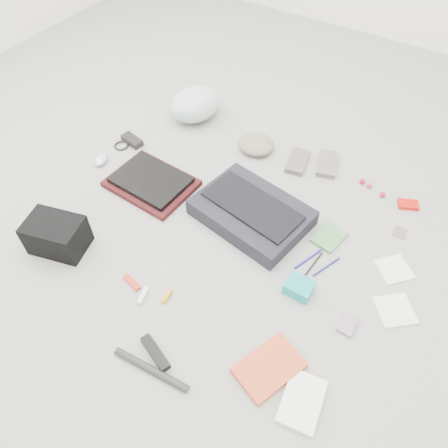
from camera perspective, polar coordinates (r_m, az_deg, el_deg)
The scene contains 33 objects.
ground_plane at distance 1.84m, azimuth 0.00°, elevation -1.01°, with size 4.00×4.00×0.00m, color gray.
messenger_bag at distance 1.86m, azimuth 3.62°, elevation 1.50°, with size 0.46×0.33×0.08m, color black.
bag_flap at distance 1.83m, azimuth 3.69°, elevation 2.42°, with size 0.42×0.19×0.01m, color black.
laptop_sleeve at distance 2.04m, azimuth -9.45°, elevation 5.23°, with size 0.38×0.28×0.03m, color #3A0F11.
laptop at distance 2.03m, azimuth -9.53°, elevation 5.72°, with size 0.32×0.24×0.02m, color black.
bike_helmet at distance 2.38m, azimuth -3.81°, elevation 15.36°, with size 0.23×0.28×0.17m, color silver.
beanie at distance 2.20m, azimuth 4.21°, elevation 10.35°, with size 0.18×0.17×0.06m, color #7F705E.
mitten_left at distance 2.16m, azimuth 9.58°, elevation 8.06°, with size 0.09×0.17×0.03m, color #675B55.
mitten_right at distance 2.17m, azimuth 13.33°, elevation 7.65°, with size 0.09×0.18×0.03m, color #6F685D.
power_brick at distance 2.29m, azimuth -11.91°, elevation 10.64°, with size 0.12×0.05×0.03m, color black.
cable_coil at distance 2.29m, azimuth -13.27°, elevation 9.94°, with size 0.07×0.07×0.01m, color black.
mouse at distance 2.21m, azimuth -15.77°, elevation 8.10°, with size 0.05×0.09×0.03m, color #B5B9CC.
camera_bag at distance 1.86m, azimuth -21.00°, elevation -1.35°, with size 0.22×0.15×0.14m, color black.
multitool at distance 1.72m, azimuth -11.95°, elevation -7.48°, with size 0.09×0.02×0.01m, color #B72A16.
toiletry_tube_white at distance 1.67m, azimuth -10.56°, elevation -9.19°, with size 0.02×0.02×0.07m, color white.
toiletry_tube_orange at distance 1.66m, azimuth -7.47°, elevation -9.32°, with size 0.02×0.02×0.06m, color orange.
u_lock at distance 1.56m, azimuth -8.96°, elevation -16.29°, with size 0.14×0.04×0.03m, color black.
bike_pump at distance 1.54m, azimuth -9.52°, elevation -18.23°, with size 0.03×0.03×0.28m, color black.
book_red at distance 1.53m, azimuth 5.90°, elevation -18.13°, with size 0.15×0.22×0.02m, color #E2502A.
book_white at distance 1.51m, azimuth 10.14°, elevation -21.82°, with size 0.12×0.18×0.02m, color silver.
notepad at distance 1.86m, azimuth 13.53°, elevation -1.68°, with size 0.10×0.14×0.02m, color #498348.
pen_blue at distance 1.78m, azimuth 10.93°, elevation -4.53°, with size 0.01×0.01×0.15m, color #13138C.
pen_black at distance 1.77m, azimuth 11.66°, elevation -5.10°, with size 0.01×0.01×0.13m, color black.
pen_navy at distance 1.77m, azimuth 13.21°, elevation -5.49°, with size 0.01×0.01×0.14m, color navy.
accordion_wallet at distance 1.67m, azimuth 9.74°, elevation -8.20°, with size 0.10×0.08×0.05m, color #129B9E.
card_deck at distance 1.65m, azimuth 15.79°, elevation -12.57°, with size 0.06×0.08×0.02m, color gray.
napkin_top at distance 1.84m, azimuth 21.35°, elevation -5.51°, with size 0.12×0.12×0.01m, color silver.
napkin_bottom at distance 1.74m, azimuth 21.44°, elevation -10.44°, with size 0.13×0.13×0.01m, color silver.
lollipop_a at distance 2.12m, azimuth 17.62°, elevation 5.33°, with size 0.03×0.03×0.03m, color maroon.
lollipop_b at distance 2.11m, azimuth 18.43°, elevation 4.79°, with size 0.02×0.02×0.02m, color #BA2139.
lollipop_c at distance 2.09m, azimuth 20.02°, elevation 3.62°, with size 0.03×0.03×0.03m, color maroon.
altoids_tin at distance 2.09m, azimuth 22.93°, elevation 2.36°, with size 0.09×0.05×0.02m, color #B9150A.
stamp_sheet at distance 1.98m, azimuth 21.99°, elevation -1.03°, with size 0.05×0.06×0.00m, color #785B66.
Camera 1 is at (0.62, -0.99, 1.42)m, focal length 35.00 mm.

